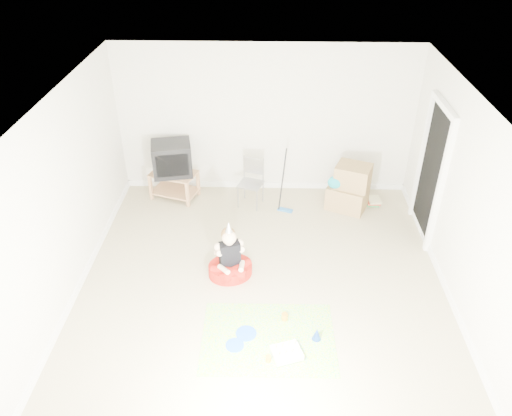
{
  "coord_description": "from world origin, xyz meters",
  "views": [
    {
      "loc": [
        0.06,
        -5.34,
        4.62
      ],
      "look_at": [
        -0.1,
        0.4,
        0.9
      ],
      "focal_mm": 35.0,
      "sensor_mm": 36.0,
      "label": 1
    }
  ],
  "objects_px": {
    "cardboard_boxes": "(349,188)",
    "birthday_cake": "(287,353)",
    "tv_stand": "(174,183)",
    "seated_woman": "(230,263)",
    "crt_tv": "(172,158)",
    "folding_chair": "(251,184)"
  },
  "relations": [
    {
      "from": "seated_woman",
      "to": "birthday_cake",
      "type": "relative_size",
      "value": 2.21
    },
    {
      "from": "folding_chair",
      "to": "birthday_cake",
      "type": "height_order",
      "value": "folding_chair"
    },
    {
      "from": "crt_tv",
      "to": "tv_stand",
      "type": "bearing_deg",
      "value": 78.41
    },
    {
      "from": "tv_stand",
      "to": "seated_woman",
      "type": "height_order",
      "value": "seated_woman"
    },
    {
      "from": "crt_tv",
      "to": "folding_chair",
      "type": "distance_m",
      "value": 1.4
    },
    {
      "from": "birthday_cake",
      "to": "folding_chair",
      "type": "bearing_deg",
      "value": 99.38
    },
    {
      "from": "crt_tv",
      "to": "birthday_cake",
      "type": "xyz_separation_m",
      "value": [
        1.88,
        -3.5,
        -0.71
      ]
    },
    {
      "from": "crt_tv",
      "to": "folding_chair",
      "type": "relative_size",
      "value": 0.77
    },
    {
      "from": "crt_tv",
      "to": "seated_woman",
      "type": "xyz_separation_m",
      "value": [
        1.12,
        -2.06,
        -0.56
      ]
    },
    {
      "from": "tv_stand",
      "to": "crt_tv",
      "type": "distance_m",
      "value": 0.47
    },
    {
      "from": "folding_chair",
      "to": "seated_woman",
      "type": "xyz_separation_m",
      "value": [
        -0.22,
        -1.84,
        -0.21
      ]
    },
    {
      "from": "cardboard_boxes",
      "to": "birthday_cake",
      "type": "relative_size",
      "value": 1.99
    },
    {
      "from": "birthday_cake",
      "to": "tv_stand",
      "type": "bearing_deg",
      "value": 118.18
    },
    {
      "from": "cardboard_boxes",
      "to": "seated_woman",
      "type": "height_order",
      "value": "seated_woman"
    },
    {
      "from": "tv_stand",
      "to": "folding_chair",
      "type": "xyz_separation_m",
      "value": [
        1.33,
        -0.22,
        0.12
      ]
    },
    {
      "from": "folding_chair",
      "to": "seated_woman",
      "type": "height_order",
      "value": "seated_woman"
    },
    {
      "from": "tv_stand",
      "to": "folding_chair",
      "type": "bearing_deg",
      "value": -9.3
    },
    {
      "from": "folding_chair",
      "to": "birthday_cake",
      "type": "distance_m",
      "value": 3.35
    },
    {
      "from": "crt_tv",
      "to": "seated_woman",
      "type": "relative_size",
      "value": 0.73
    },
    {
      "from": "tv_stand",
      "to": "seated_woman",
      "type": "bearing_deg",
      "value": -61.53
    },
    {
      "from": "cardboard_boxes",
      "to": "birthday_cake",
      "type": "bearing_deg",
      "value": -108.79
    },
    {
      "from": "crt_tv",
      "to": "cardboard_boxes",
      "type": "xyz_separation_m",
      "value": [
        2.98,
        -0.27,
        -0.37
      ]
    }
  ]
}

